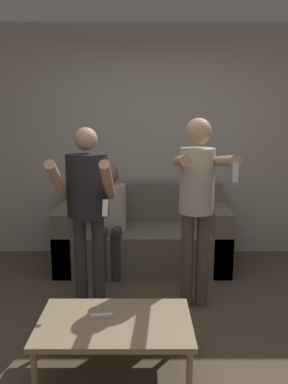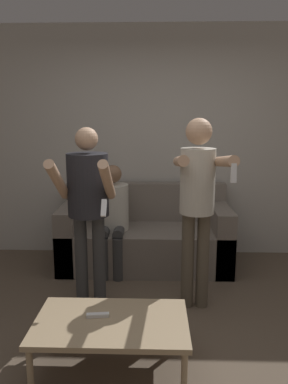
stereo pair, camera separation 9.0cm
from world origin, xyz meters
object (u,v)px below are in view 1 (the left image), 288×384
(person_standing_left, at_px, (89,198))
(person_standing_right, at_px, (199,193))
(remote_on_table, at_px, (103,316))
(person_seated, at_px, (112,213))
(couch, at_px, (144,238))
(coffee_table, at_px, (116,326))

(person_standing_left, distance_m, person_standing_right, 0.93)
(person_standing_right, height_order, remote_on_table, person_standing_right)
(person_seated, bearing_deg, person_standing_right, -44.94)
(couch, distance_m, person_standing_left, 1.27)
(coffee_table, bearing_deg, remote_on_table, 156.65)
(person_standing_left, relative_size, person_seated, 1.37)
(person_standing_right, bearing_deg, couch, 115.43)
(coffee_table, bearing_deg, person_standing_right, 53.77)
(coffee_table, xyz_separation_m, remote_on_table, (-0.09, 0.04, 0.05))
(person_standing_right, xyz_separation_m, person_seated, (-0.81, 0.81, -0.39))
(couch, relative_size, person_seated, 1.61)
(person_seated, height_order, remote_on_table, person_seated)
(person_standing_right, height_order, coffee_table, person_standing_right)
(person_standing_right, bearing_deg, person_seated, 135.06)
(couch, distance_m, person_standing_right, 1.30)
(couch, height_order, person_standing_right, person_standing_right)
(couch, distance_m, coffee_table, 1.85)
(coffee_table, height_order, remote_on_table, remote_on_table)
(person_standing_right, relative_size, person_seated, 1.43)
(person_standing_left, height_order, coffee_table, person_standing_left)
(person_standing_left, relative_size, coffee_table, 1.59)
(person_standing_left, relative_size, person_standing_right, 0.95)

